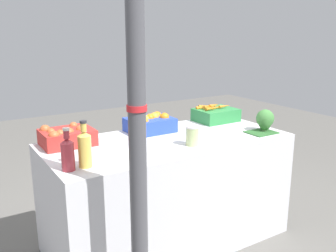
{
  "coord_description": "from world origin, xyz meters",
  "views": [
    {
      "loc": [
        -1.42,
        -2.25,
        1.62
      ],
      "look_at": [
        0.0,
        0.0,
        0.94
      ],
      "focal_mm": 40.0,
      "sensor_mm": 36.0,
      "label": 1
    }
  ],
  "objects_px": {
    "support_pole": "(137,131)",
    "juice_bottle_golden": "(85,148)",
    "apple_crate": "(66,136)",
    "juice_bottle_ruby": "(68,153)",
    "broccoli_pile": "(265,121)",
    "pickle_jar": "(192,136)",
    "carrot_crate": "(215,114)",
    "orange_crate": "(149,123)"
  },
  "relations": [
    {
      "from": "broccoli_pile",
      "to": "juice_bottle_golden",
      "type": "relative_size",
      "value": 0.86
    },
    {
      "from": "carrot_crate",
      "to": "juice_bottle_ruby",
      "type": "relative_size",
      "value": 1.39
    },
    {
      "from": "carrot_crate",
      "to": "apple_crate",
      "type": "bearing_deg",
      "value": -179.75
    },
    {
      "from": "apple_crate",
      "to": "orange_crate",
      "type": "relative_size",
      "value": 1.0
    },
    {
      "from": "juice_bottle_ruby",
      "to": "juice_bottle_golden",
      "type": "distance_m",
      "value": 0.1
    },
    {
      "from": "pickle_jar",
      "to": "apple_crate",
      "type": "bearing_deg",
      "value": 147.57
    },
    {
      "from": "pickle_jar",
      "to": "juice_bottle_golden",
      "type": "bearing_deg",
      "value": -179.18
    },
    {
      "from": "orange_crate",
      "to": "pickle_jar",
      "type": "bearing_deg",
      "value": -81.24
    },
    {
      "from": "broccoli_pile",
      "to": "juice_bottle_ruby",
      "type": "height_order",
      "value": "juice_bottle_ruby"
    },
    {
      "from": "apple_crate",
      "to": "juice_bottle_ruby",
      "type": "xyz_separation_m",
      "value": [
        -0.14,
        -0.48,
        0.04
      ]
    },
    {
      "from": "support_pole",
      "to": "orange_crate",
      "type": "bearing_deg",
      "value": 57.75
    },
    {
      "from": "apple_crate",
      "to": "carrot_crate",
      "type": "xyz_separation_m",
      "value": [
        1.34,
        0.01,
        -0.01
      ]
    },
    {
      "from": "support_pole",
      "to": "carrot_crate",
      "type": "xyz_separation_m",
      "value": [
        1.28,
        0.96,
        -0.25
      ]
    },
    {
      "from": "apple_crate",
      "to": "orange_crate",
      "type": "height_order",
      "value": "orange_crate"
    },
    {
      "from": "orange_crate",
      "to": "juice_bottle_golden",
      "type": "xyz_separation_m",
      "value": [
        -0.71,
        -0.49,
        0.05
      ]
    },
    {
      "from": "apple_crate",
      "to": "juice_bottle_golden",
      "type": "xyz_separation_m",
      "value": [
        -0.04,
        -0.48,
        0.05
      ]
    },
    {
      "from": "broccoli_pile",
      "to": "juice_bottle_ruby",
      "type": "relative_size",
      "value": 0.96
    },
    {
      "from": "carrot_crate",
      "to": "juice_bottle_golden",
      "type": "relative_size",
      "value": 1.25
    },
    {
      "from": "orange_crate",
      "to": "broccoli_pile",
      "type": "relative_size",
      "value": 1.45
    },
    {
      "from": "broccoli_pile",
      "to": "pickle_jar",
      "type": "height_order",
      "value": "broccoli_pile"
    },
    {
      "from": "support_pole",
      "to": "broccoli_pile",
      "type": "height_order",
      "value": "support_pole"
    },
    {
      "from": "support_pole",
      "to": "orange_crate",
      "type": "xyz_separation_m",
      "value": [
        0.6,
        0.96,
        -0.25
      ]
    },
    {
      "from": "carrot_crate",
      "to": "juice_bottle_golden",
      "type": "xyz_separation_m",
      "value": [
        -1.38,
        -0.49,
        0.06
      ]
    },
    {
      "from": "juice_bottle_golden",
      "to": "juice_bottle_ruby",
      "type": "bearing_deg",
      "value": 180.0
    },
    {
      "from": "support_pole",
      "to": "juice_bottle_ruby",
      "type": "bearing_deg",
      "value": 113.98
    },
    {
      "from": "apple_crate",
      "to": "pickle_jar",
      "type": "relative_size",
      "value": 2.52
    },
    {
      "from": "support_pole",
      "to": "juice_bottle_golden",
      "type": "relative_size",
      "value": 8.15
    },
    {
      "from": "broccoli_pile",
      "to": "juice_bottle_ruby",
      "type": "xyz_separation_m",
      "value": [
        -1.59,
        -0.01,
        0.02
      ]
    },
    {
      "from": "broccoli_pile",
      "to": "juice_bottle_golden",
      "type": "distance_m",
      "value": 1.49
    },
    {
      "from": "carrot_crate",
      "to": "pickle_jar",
      "type": "height_order",
      "value": "carrot_crate"
    },
    {
      "from": "carrot_crate",
      "to": "juice_bottle_ruby",
      "type": "height_order",
      "value": "juice_bottle_ruby"
    },
    {
      "from": "broccoli_pile",
      "to": "juice_bottle_golden",
      "type": "xyz_separation_m",
      "value": [
        -1.49,
        -0.01,
        0.03
      ]
    },
    {
      "from": "juice_bottle_golden",
      "to": "apple_crate",
      "type": "bearing_deg",
      "value": 85.3
    },
    {
      "from": "apple_crate",
      "to": "orange_crate",
      "type": "bearing_deg",
      "value": 0.52
    },
    {
      "from": "orange_crate",
      "to": "juice_bottle_golden",
      "type": "height_order",
      "value": "juice_bottle_golden"
    },
    {
      "from": "support_pole",
      "to": "juice_bottle_golden",
      "type": "xyz_separation_m",
      "value": [
        -0.11,
        0.47,
        -0.2
      ]
    },
    {
      "from": "support_pole",
      "to": "juice_bottle_ruby",
      "type": "distance_m",
      "value": 0.55
    },
    {
      "from": "juice_bottle_ruby",
      "to": "broccoli_pile",
      "type": "bearing_deg",
      "value": 0.3
    },
    {
      "from": "broccoli_pile",
      "to": "juice_bottle_ruby",
      "type": "bearing_deg",
      "value": -179.7
    },
    {
      "from": "juice_bottle_ruby",
      "to": "juice_bottle_golden",
      "type": "relative_size",
      "value": 0.9
    },
    {
      "from": "apple_crate",
      "to": "juice_bottle_golden",
      "type": "bearing_deg",
      "value": -94.7
    },
    {
      "from": "juice_bottle_golden",
      "to": "pickle_jar",
      "type": "distance_m",
      "value": 0.79
    }
  ]
}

